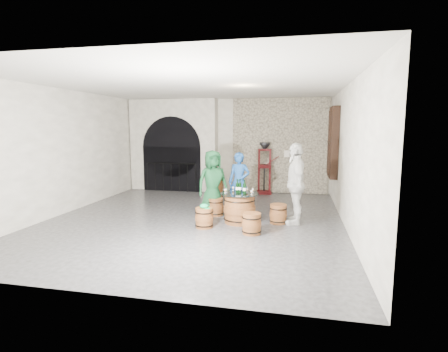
% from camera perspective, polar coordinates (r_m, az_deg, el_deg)
% --- Properties ---
extents(ground, '(8.00, 8.00, 0.00)m').
position_cam_1_polar(ground, '(8.64, -4.70, -7.00)').
color(ground, '#2A2A2D').
rests_on(ground, ground).
extents(wall_back, '(8.00, 0.00, 8.00)m').
position_cam_1_polar(wall_back, '(12.25, 0.62, 5.04)').
color(wall_back, silver).
rests_on(wall_back, ground).
extents(wall_front, '(8.00, 0.00, 8.00)m').
position_cam_1_polar(wall_front, '(4.71, -19.07, -0.15)').
color(wall_front, silver).
rests_on(wall_front, ground).
extents(wall_left, '(0.00, 8.00, 8.00)m').
position_cam_1_polar(wall_left, '(9.97, -24.50, 3.64)').
color(wall_left, silver).
rests_on(wall_left, ground).
extents(wall_right, '(0.00, 8.00, 8.00)m').
position_cam_1_polar(wall_right, '(8.09, 19.68, 3.05)').
color(wall_right, silver).
rests_on(wall_right, ground).
extents(ceiling, '(8.00, 8.00, 0.00)m').
position_cam_1_polar(ceiling, '(8.41, -4.96, 14.58)').
color(ceiling, beige).
rests_on(ceiling, wall_back).
extents(stone_facing_panel, '(3.20, 0.12, 3.18)m').
position_cam_1_polar(stone_facing_panel, '(11.96, 9.08, 4.87)').
color(stone_facing_panel, tan).
rests_on(stone_facing_panel, ground).
extents(arched_opening, '(3.10, 0.60, 3.19)m').
position_cam_1_polar(arched_opening, '(12.52, -8.21, 4.94)').
color(arched_opening, silver).
rests_on(arched_opening, ground).
extents(shuttered_window, '(0.23, 1.10, 2.00)m').
position_cam_1_polar(shuttered_window, '(10.44, 17.36, 5.26)').
color(shuttered_window, black).
rests_on(shuttered_window, wall_right).
extents(barrel_table, '(0.91, 0.91, 0.70)m').
position_cam_1_polar(barrel_table, '(8.22, 2.55, -5.26)').
color(barrel_table, brown).
rests_on(barrel_table, ground).
extents(barrel_stool_left, '(0.42, 0.42, 0.45)m').
position_cam_1_polar(barrel_stool_left, '(8.92, -1.40, -5.03)').
color(barrel_stool_left, brown).
rests_on(barrel_stool_left, ground).
extents(barrel_stool_far, '(0.42, 0.42, 0.45)m').
position_cam_1_polar(barrel_stool_far, '(9.13, 2.49, -4.73)').
color(barrel_stool_far, brown).
rests_on(barrel_stool_far, ground).
extents(barrel_stool_right, '(0.42, 0.42, 0.45)m').
position_cam_1_polar(barrel_stool_right, '(8.29, 8.85, -6.13)').
color(barrel_stool_right, brown).
rests_on(barrel_stool_right, ground).
extents(barrel_stool_near_right, '(0.42, 0.42, 0.45)m').
position_cam_1_polar(barrel_stool_near_right, '(7.41, 4.54, -7.76)').
color(barrel_stool_near_right, brown).
rests_on(barrel_stool_near_right, ground).
extents(barrel_stool_near_left, '(0.42, 0.42, 0.45)m').
position_cam_1_polar(barrel_stool_near_left, '(7.86, -3.26, -6.84)').
color(barrel_stool_near_left, brown).
rests_on(barrel_stool_near_left, ground).
extents(green_cap, '(0.23, 0.19, 0.10)m').
position_cam_1_polar(green_cap, '(7.79, -3.25, -4.94)').
color(green_cap, '#0E9C52').
rests_on(green_cap, barrel_stool_near_left).
extents(person_green, '(0.96, 0.90, 1.66)m').
position_cam_1_polar(person_green, '(8.88, -1.84, -1.10)').
color(person_green, '#114020').
rests_on(person_green, ground).
extents(person_blue, '(0.59, 0.41, 1.57)m').
position_cam_1_polar(person_blue, '(9.28, 2.49, -0.97)').
color(person_blue, navy).
rests_on(person_blue, ground).
extents(person_white, '(0.63, 1.16, 1.88)m').
position_cam_1_polar(person_white, '(8.19, 11.58, -1.24)').
color(person_white, silver).
rests_on(person_white, ground).
extents(wine_bottle_left, '(0.08, 0.08, 0.32)m').
position_cam_1_polar(wine_bottle_left, '(8.20, 2.19, -1.82)').
color(wine_bottle_left, black).
rests_on(wine_bottle_left, barrel_table).
extents(wine_bottle_center, '(0.08, 0.08, 0.32)m').
position_cam_1_polar(wine_bottle_center, '(8.10, 3.37, -1.95)').
color(wine_bottle_center, black).
rests_on(wine_bottle_center, barrel_table).
extents(wine_bottle_right, '(0.08, 0.08, 0.32)m').
position_cam_1_polar(wine_bottle_right, '(8.20, 2.62, -1.83)').
color(wine_bottle_right, black).
rests_on(wine_bottle_right, barrel_table).
extents(tasting_glass_a, '(0.05, 0.05, 0.10)m').
position_cam_1_polar(tasting_glass_a, '(8.15, 0.18, -2.47)').
color(tasting_glass_a, '#C87627').
rests_on(tasting_glass_a, barrel_table).
extents(tasting_glass_b, '(0.05, 0.05, 0.10)m').
position_cam_1_polar(tasting_glass_b, '(8.22, 4.71, -2.39)').
color(tasting_glass_b, '#C87627').
rests_on(tasting_glass_b, barrel_table).
extents(tasting_glass_c, '(0.05, 0.05, 0.10)m').
position_cam_1_polar(tasting_glass_c, '(8.46, 1.50, -2.07)').
color(tasting_glass_c, '#C87627').
rests_on(tasting_glass_c, barrel_table).
extents(tasting_glass_d, '(0.05, 0.05, 0.10)m').
position_cam_1_polar(tasting_glass_d, '(8.26, 3.79, -2.34)').
color(tasting_glass_d, '#C87627').
rests_on(tasting_glass_d, barrel_table).
extents(tasting_glass_e, '(0.05, 0.05, 0.10)m').
position_cam_1_polar(tasting_glass_e, '(8.00, 4.51, -2.69)').
color(tasting_glass_e, '#C87627').
rests_on(tasting_glass_e, barrel_table).
extents(tasting_glass_f, '(0.05, 0.05, 0.10)m').
position_cam_1_polar(tasting_glass_f, '(8.19, 0.35, -2.41)').
color(tasting_glass_f, '#C87627').
rests_on(tasting_glass_f, barrel_table).
extents(side_barrel, '(0.52, 0.52, 0.69)m').
position_cam_1_polar(side_barrel, '(11.26, -1.40, -1.68)').
color(side_barrel, brown).
rests_on(side_barrel, ground).
extents(corking_press, '(0.74, 0.45, 1.73)m').
position_cam_1_polar(corking_press, '(11.73, 6.63, 1.96)').
color(corking_press, '#4A0C0F').
rests_on(corking_press, ground).
extents(control_box, '(0.18, 0.10, 0.22)m').
position_cam_1_polar(control_box, '(11.89, 10.24, 3.61)').
color(control_box, silver).
rests_on(control_box, wall_back).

